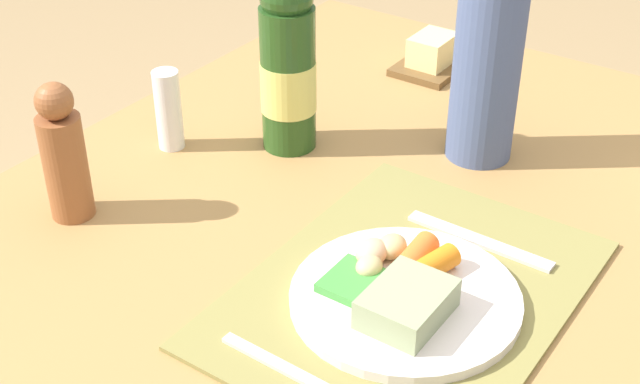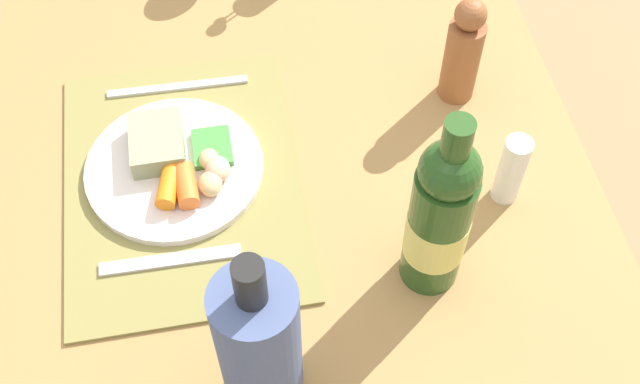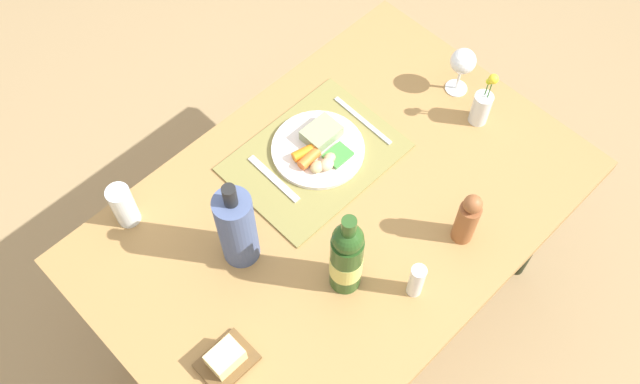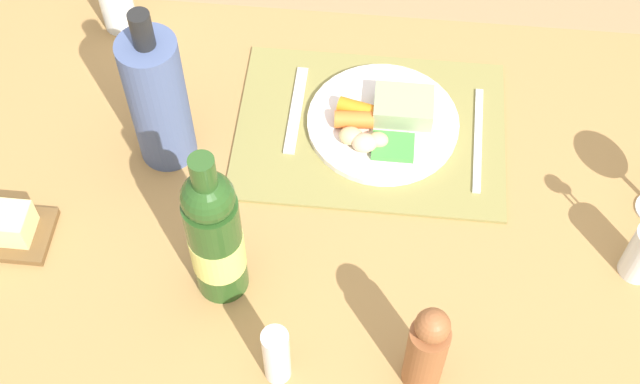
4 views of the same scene
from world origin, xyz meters
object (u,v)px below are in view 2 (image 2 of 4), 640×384
(salt_shaker, at_px, (511,170))
(knife, at_px, (171,260))
(pepper_mill, at_px, (463,52))
(fork, at_px, (178,87))
(dinner_plate, at_px, (175,164))
(wine_bottle, at_px, (440,217))
(dining_table, at_px, (300,233))
(cooler_bottle, at_px, (260,349))

(salt_shaker, bearing_deg, knife, -86.48)
(pepper_mill, bearing_deg, salt_shaker, 4.31)
(fork, relative_size, pepper_mill, 1.18)
(dinner_plate, distance_m, wine_bottle, 0.41)
(fork, relative_size, wine_bottle, 0.71)
(dining_table, distance_m, knife, 0.21)
(knife, relative_size, salt_shaker, 1.60)
(cooler_bottle, bearing_deg, pepper_mill, 140.23)
(cooler_bottle, distance_m, salt_shaker, 0.45)
(knife, height_order, pepper_mill, pepper_mill)
(cooler_bottle, bearing_deg, salt_shaker, 121.63)
(dining_table, height_order, fork, fork)
(fork, distance_m, cooler_bottle, 0.53)
(pepper_mill, bearing_deg, fork, -100.65)
(dinner_plate, height_order, pepper_mill, pepper_mill)
(pepper_mill, relative_size, wine_bottle, 0.60)
(cooler_bottle, height_order, salt_shaker, cooler_bottle)
(fork, bearing_deg, pepper_mill, 80.74)
(dinner_plate, height_order, salt_shaker, salt_shaker)
(dinner_plate, distance_m, fork, 0.16)
(fork, xyz_separation_m, pepper_mill, (0.08, 0.43, 0.08))
(dinner_plate, height_order, wine_bottle, wine_bottle)
(fork, bearing_deg, wine_bottle, 39.91)
(dining_table, xyz_separation_m, wine_bottle, (0.13, 0.15, 0.20))
(dining_table, relative_size, dinner_plate, 5.07)
(knife, distance_m, cooler_bottle, 0.26)
(fork, bearing_deg, salt_shaker, 58.89)
(salt_shaker, bearing_deg, dinner_plate, -104.91)
(cooler_bottle, bearing_deg, wine_bottle, 118.70)
(cooler_bottle, bearing_deg, dinner_plate, -167.05)
(dinner_plate, relative_size, knife, 1.36)
(knife, bearing_deg, pepper_mill, 117.42)
(dinner_plate, relative_size, wine_bottle, 0.84)
(dinner_plate, bearing_deg, dining_table, 61.17)
(dinner_plate, bearing_deg, pepper_mill, 100.26)
(fork, distance_m, wine_bottle, 0.51)
(dining_table, bearing_deg, wine_bottle, 49.38)
(salt_shaker, xyz_separation_m, wine_bottle, (0.10, -0.14, 0.07))
(dining_table, xyz_separation_m, fork, (-0.25, -0.15, 0.08))
(fork, bearing_deg, cooler_bottle, 8.83)
(dinner_plate, relative_size, cooler_bottle, 0.83)
(fork, height_order, pepper_mill, pepper_mill)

